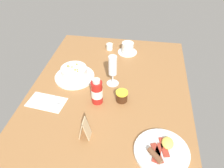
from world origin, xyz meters
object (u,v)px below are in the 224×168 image
(coffee_cup, at_px, (128,48))
(jam_jar, at_px, (122,96))
(menu_card, at_px, (84,128))
(creamer_jug, at_px, (110,47))
(sauce_bottle_red, at_px, (97,92))
(wine_glass, at_px, (113,67))
(cutlery_setting, at_px, (47,102))
(breakfast_plate, at_px, (162,151))
(porridge_bowl, at_px, (74,73))

(coffee_cup, relative_size, jam_jar, 2.13)
(jam_jar, relative_size, menu_card, 0.60)
(creamer_jug, distance_m, sauce_bottle_red, 0.51)
(creamer_jug, distance_m, wine_glass, 0.37)
(cutlery_setting, relative_size, breakfast_plate, 0.90)
(breakfast_plate, relative_size, menu_card, 2.20)
(coffee_cup, distance_m, wine_glass, 0.35)
(sauce_bottle_red, bearing_deg, cutlery_setting, -79.30)
(coffee_cup, height_order, menu_card, menu_card)
(coffee_cup, bearing_deg, cutlery_setting, -32.93)
(creamer_jug, bearing_deg, cutlery_setting, -21.97)
(wine_glass, bearing_deg, creamer_jug, -167.97)
(sauce_bottle_red, bearing_deg, menu_card, -2.11)
(creamer_jug, bearing_deg, breakfast_plate, 23.89)
(jam_jar, bearing_deg, porridge_bowl, -116.76)
(menu_card, bearing_deg, sauce_bottle_red, 177.89)
(cutlery_setting, distance_m, coffee_cup, 0.64)
(jam_jar, height_order, menu_card, menu_card)
(coffee_cup, height_order, creamer_jug, coffee_cup)
(coffee_cup, distance_m, jam_jar, 0.46)
(porridge_bowl, bearing_deg, menu_card, 22.34)
(porridge_bowl, height_order, wine_glass, wine_glass)
(breakfast_plate, bearing_deg, coffee_cup, -163.91)
(creamer_jug, distance_m, breakfast_plate, 0.83)
(creamer_jug, height_order, wine_glass, wine_glass)
(coffee_cup, xyz_separation_m, breakfast_plate, (0.74, 0.21, -0.02))
(wine_glass, bearing_deg, menu_card, -9.49)
(porridge_bowl, height_order, breakfast_plate, porridge_bowl)
(creamer_jug, height_order, menu_card, menu_card)
(creamer_jug, height_order, jam_jar, jam_jar)
(wine_glass, distance_m, jam_jar, 0.16)
(coffee_cup, height_order, wine_glass, wine_glass)
(porridge_bowl, distance_m, creamer_jug, 0.37)
(jam_jar, bearing_deg, coffee_cup, -177.75)
(porridge_bowl, height_order, coffee_cup, porridge_bowl)
(creamer_jug, bearing_deg, wine_glass, 12.03)
(jam_jar, bearing_deg, menu_card, -27.59)
(porridge_bowl, distance_m, breakfast_plate, 0.64)
(menu_card, bearing_deg, jam_jar, 152.41)
(jam_jar, bearing_deg, sauce_bottle_red, -77.44)
(breakfast_plate, height_order, menu_card, menu_card)
(coffee_cup, bearing_deg, jam_jar, 2.25)
(cutlery_setting, height_order, coffee_cup, coffee_cup)
(creamer_jug, xyz_separation_m, sauce_bottle_red, (0.51, 0.02, 0.04))
(breakfast_plate, bearing_deg, menu_card, -95.67)
(sauce_bottle_red, bearing_deg, coffee_cup, 168.35)
(cutlery_setting, xyz_separation_m, wine_glass, (-0.20, 0.30, 0.11))
(wine_glass, bearing_deg, jam_jar, 27.23)
(breakfast_plate, bearing_deg, sauce_bottle_red, -128.39)
(cutlery_setting, xyz_separation_m, jam_jar, (-0.07, 0.36, 0.03))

